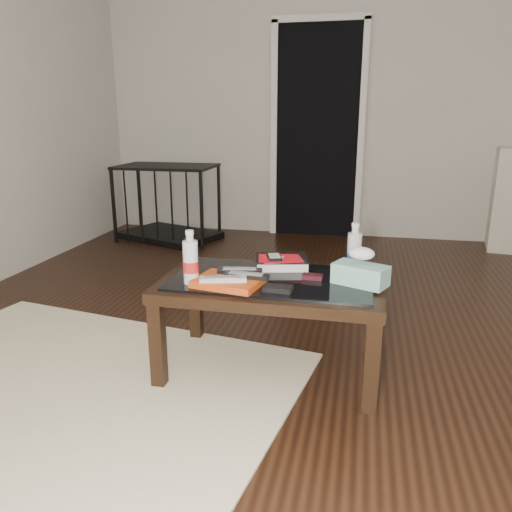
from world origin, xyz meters
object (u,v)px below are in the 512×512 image
(coffee_table, at_px, (272,291))
(water_bottle_right, at_px, (354,248))
(textbook, at_px, (282,262))
(pet_crate, at_px, (169,215))
(tissue_box, at_px, (360,275))
(water_bottle_left, at_px, (190,257))

(coffee_table, height_order, water_bottle_right, water_bottle_right)
(textbook, distance_m, water_bottle_right, 0.36)
(textbook, bearing_deg, water_bottle_right, -16.62)
(pet_crate, bearing_deg, textbook, -35.17)
(coffee_table, height_order, tissue_box, tissue_box)
(water_bottle_right, xyz_separation_m, tissue_box, (0.03, -0.17, -0.07))
(water_bottle_left, xyz_separation_m, tissue_box, (0.73, 0.14, -0.07))
(coffee_table, distance_m, pet_crate, 2.79)
(tissue_box, bearing_deg, textbook, 177.55)
(pet_crate, height_order, tissue_box, pet_crate)
(coffee_table, relative_size, water_bottle_left, 4.20)
(coffee_table, relative_size, pet_crate, 0.95)
(coffee_table, xyz_separation_m, pet_crate, (-1.46, 2.38, -0.17))
(textbook, xyz_separation_m, water_bottle_right, (0.34, -0.02, 0.10))
(water_bottle_right, bearing_deg, textbook, 176.01)
(pet_crate, bearing_deg, water_bottle_right, -29.73)
(water_bottle_right, bearing_deg, tissue_box, -78.43)
(coffee_table, relative_size, textbook, 4.00)
(coffee_table, distance_m, textbook, 0.20)
(water_bottle_left, distance_m, tissue_box, 0.74)
(textbook, height_order, water_bottle_right, water_bottle_right)
(water_bottle_left, height_order, water_bottle_right, same)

